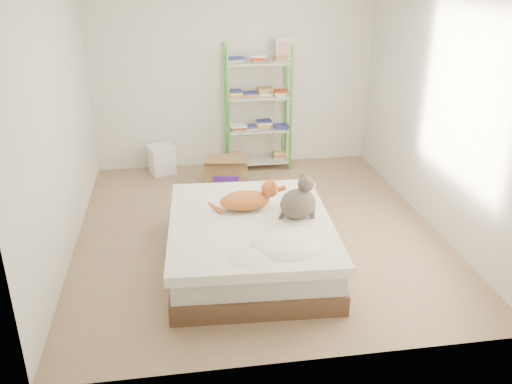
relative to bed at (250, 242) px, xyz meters
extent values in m
cube|color=#96835A|center=(0.18, 0.70, -0.24)|extent=(3.80, 4.20, 0.01)
cube|color=silver|center=(0.18, 2.80, 1.06)|extent=(3.80, 0.01, 2.60)
cube|color=silver|center=(0.18, -1.40, 1.06)|extent=(3.80, 0.01, 2.60)
cube|color=silver|center=(-1.72, 0.70, 1.06)|extent=(0.01, 4.20, 2.60)
cube|color=silver|center=(2.08, 0.70, 1.06)|extent=(0.01, 4.20, 2.60)
cube|color=brown|center=(0.00, 0.00, -0.15)|extent=(1.56, 1.90, 0.18)
cube|color=beige|center=(0.00, 0.00, 0.05)|extent=(1.51, 1.85, 0.20)
cube|color=white|center=(0.00, 0.00, 0.19)|extent=(1.59, 1.94, 0.09)
cylinder|color=green|center=(0.06, 2.42, 0.61)|extent=(0.04, 0.04, 1.70)
cylinder|color=green|center=(0.06, 2.74, 0.61)|extent=(0.04, 0.04, 1.70)
cylinder|color=green|center=(0.90, 2.42, 0.61)|extent=(0.04, 0.04, 1.70)
cylinder|color=green|center=(0.90, 2.74, 0.61)|extent=(0.04, 0.04, 1.70)
cube|color=#B3B5A2|center=(0.48, 2.58, -0.14)|extent=(0.86, 0.34, 0.02)
cube|color=#B3B5A2|center=(0.48, 2.58, 0.31)|extent=(0.86, 0.34, 0.02)
cube|color=#B3B5A2|center=(0.48, 2.58, 0.76)|extent=(0.86, 0.34, 0.02)
cube|color=#B3B5A2|center=(0.48, 2.58, 1.21)|extent=(0.86, 0.34, 0.02)
cube|color=#A6301A|center=(0.18, 2.58, -0.08)|extent=(0.20, 0.16, 0.09)
cube|color=#A6301A|center=(0.78, 2.58, -0.08)|extent=(0.20, 0.16, 0.09)
cube|color=#A6301A|center=(0.18, 2.58, 0.37)|extent=(0.20, 0.16, 0.09)
cube|color=#A6301A|center=(0.38, 2.58, 0.37)|extent=(0.20, 0.16, 0.09)
cube|color=#A6301A|center=(0.58, 2.58, 0.37)|extent=(0.20, 0.16, 0.09)
cube|color=#A6301A|center=(0.78, 2.58, 0.37)|extent=(0.20, 0.16, 0.09)
cube|color=#A6301A|center=(0.18, 2.58, 0.82)|extent=(0.20, 0.16, 0.09)
cube|color=#A6301A|center=(0.38, 2.58, 0.82)|extent=(0.20, 0.16, 0.09)
cube|color=#A6301A|center=(0.58, 2.58, 0.82)|extent=(0.20, 0.16, 0.09)
cube|color=#A6301A|center=(0.78, 2.58, 0.82)|extent=(0.20, 0.16, 0.09)
cube|color=#A6301A|center=(0.18, 2.58, 1.27)|extent=(0.20, 0.16, 0.09)
cube|color=#A6301A|center=(0.48, 2.58, 1.27)|extent=(0.20, 0.16, 0.09)
cube|color=#A6301A|center=(0.78, 2.58, 1.27)|extent=(0.20, 0.16, 0.09)
cube|color=white|center=(0.84, 2.63, 1.36)|extent=(0.22, 0.09, 0.28)
cube|color=red|center=(0.84, 2.62, 1.36)|extent=(0.17, 0.06, 0.21)
cube|color=olive|center=(-0.02, 1.96, -0.05)|extent=(0.59, 0.50, 0.37)
cube|color=#4C1D9E|center=(0.01, 1.75, -0.06)|extent=(0.32, 0.06, 0.08)
cube|color=olive|center=(-0.02, 1.75, 0.13)|extent=(0.55, 0.23, 0.12)
cube|color=white|center=(-0.84, 2.55, -0.06)|extent=(0.38, 0.35, 0.36)
cube|color=white|center=(-0.84, 2.55, 0.13)|extent=(0.42, 0.39, 0.03)
camera|label=1|loc=(-0.64, -4.45, 2.47)|focal=38.00mm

